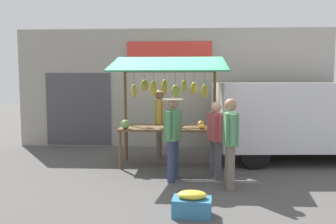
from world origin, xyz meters
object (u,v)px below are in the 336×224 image
(market_stall, at_px, (168,97))
(shopper_with_shopping_bag, at_px, (230,137))
(shopper_in_striped_shirt, at_px, (173,132))
(shopper_with_ponytail, at_px, (216,135))
(vendor_with_sunhat, at_px, (159,118))
(produce_crate_near, at_px, (192,204))
(parked_van, at_px, (301,114))

(market_stall, distance_m, shopper_with_shopping_bag, 2.12)
(shopper_in_striped_shirt, bearing_deg, shopper_with_ponytail, -59.79)
(vendor_with_sunhat, xyz_separation_m, produce_crate_near, (-0.76, 3.61, -0.84))
(produce_crate_near, bearing_deg, shopper_with_ponytail, -104.69)
(vendor_with_sunhat, distance_m, produce_crate_near, 3.79)
(parked_van, bearing_deg, shopper_with_shopping_bag, 44.85)
(shopper_with_shopping_bag, distance_m, parked_van, 3.04)
(shopper_with_shopping_bag, bearing_deg, shopper_with_ponytail, 15.68)
(shopper_with_ponytail, bearing_deg, market_stall, 29.86)
(vendor_with_sunhat, height_order, produce_crate_near, vendor_with_sunhat)
(vendor_with_sunhat, bearing_deg, shopper_with_ponytail, 32.48)
(shopper_with_shopping_bag, distance_m, shopper_with_ponytail, 0.68)
(shopper_in_striped_shirt, distance_m, produce_crate_near, 1.89)
(market_stall, relative_size, shopper_in_striped_shirt, 1.54)
(market_stall, xyz_separation_m, shopper_in_striped_shirt, (-0.16, 1.22, -0.60))
(shopper_in_striped_shirt, height_order, shopper_with_ponytail, shopper_in_striped_shirt)
(shopper_in_striped_shirt, relative_size, parked_van, 0.36)
(market_stall, relative_size, shopper_with_shopping_bag, 1.55)
(shopper_with_ponytail, bearing_deg, vendor_with_sunhat, 21.47)
(parked_van, bearing_deg, shopper_in_striped_shirt, 27.74)
(parked_van, xyz_separation_m, produce_crate_near, (2.70, 3.56, -0.96))
(shopper_in_striped_shirt, xyz_separation_m, parked_van, (-3.03, -1.87, 0.17))
(market_stall, height_order, shopper_in_striped_shirt, market_stall)
(market_stall, bearing_deg, parked_van, -168.52)
(market_stall, xyz_separation_m, parked_van, (-3.19, -0.65, -0.43))
(vendor_with_sunhat, bearing_deg, shopper_with_shopping_bag, 27.67)
(shopper_with_ponytail, distance_m, parked_van, 2.75)
(shopper_with_ponytail, bearing_deg, produce_crate_near, 150.09)
(shopper_with_shopping_bag, relative_size, shopper_with_ponytail, 1.06)
(shopper_in_striped_shirt, xyz_separation_m, shopper_with_ponytail, (-0.84, -0.23, -0.09))
(shopper_with_shopping_bag, xyz_separation_m, produce_crate_near, (0.69, 1.27, -0.76))
(shopper_with_ponytail, bearing_deg, shopper_in_striped_shirt, 90.11)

